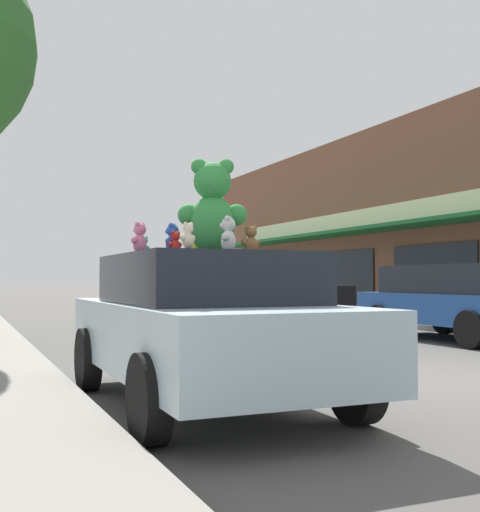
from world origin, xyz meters
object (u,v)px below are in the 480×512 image
(teddy_bear_blue, at_px, (172,240))
(teddy_bear_cream, at_px, (188,236))
(plush_art_car, at_px, (204,324))
(teddy_bear_red, at_px, (175,243))
(teddy_bear_pink, at_px, (140,239))
(teddy_bear_white, at_px, (228,235))
(teddy_bear_teal, at_px, (144,246))
(teddy_bear_giant, at_px, (212,209))
(parked_car_far_right, at_px, (293,292))
(teddy_bear_yellow, at_px, (198,242))
(parked_car_far_center, at_px, (456,299))
(teddy_bear_brown, at_px, (251,241))

(teddy_bear_blue, bearing_deg, teddy_bear_cream, 23.48)
(plush_art_car, bearing_deg, teddy_bear_red, 159.41)
(plush_art_car, bearing_deg, teddy_bear_pink, 170.46)
(teddy_bear_white, bearing_deg, teddy_bear_blue, -122.81)
(teddy_bear_teal, bearing_deg, teddy_bear_blue, 88.44)
(teddy_bear_giant, xyz_separation_m, parked_car_far_right, (7.00, 11.28, -1.10))
(plush_art_car, distance_m, teddy_bear_yellow, 1.00)
(parked_car_far_right, bearing_deg, plush_art_car, -122.04)
(plush_art_car, distance_m, parked_car_far_center, 8.32)
(teddy_bear_red, distance_m, teddy_bear_white, 0.66)
(parked_car_far_right, bearing_deg, teddy_bear_brown, -120.09)
(teddy_bear_giant, relative_size, parked_car_far_center, 0.22)
(parked_car_far_center, xyz_separation_m, parked_car_far_right, (-0.00, 7.06, 0.03))
(teddy_bear_giant, relative_size, teddy_bear_blue, 3.03)
(teddy_bear_white, relative_size, parked_car_far_center, 0.08)
(teddy_bear_brown, relative_size, parked_car_far_right, 0.07)
(teddy_bear_pink, distance_m, teddy_bear_cream, 1.13)
(plush_art_car, bearing_deg, teddy_bear_giant, 36.80)
(plush_art_car, distance_m, teddy_bear_blue, 0.93)
(teddy_bear_brown, height_order, teddy_bear_white, teddy_bear_white)
(teddy_bear_teal, bearing_deg, teddy_bear_yellow, 137.04)
(teddy_bear_cream, height_order, parked_car_far_center, teddy_bear_cream)
(teddy_bear_cream, xyz_separation_m, teddy_bear_yellow, (0.63, 1.52, 0.05))
(teddy_bear_pink, relative_size, teddy_bear_white, 0.89)
(teddy_bear_brown, height_order, teddy_bear_yellow, teddy_bear_yellow)
(teddy_bear_brown, relative_size, teddy_bear_pink, 0.96)
(teddy_bear_yellow, bearing_deg, teddy_bear_red, 92.30)
(teddy_bear_pink, bearing_deg, teddy_bear_white, 98.06)
(teddy_bear_giant, xyz_separation_m, teddy_bear_pink, (-0.75, 0.02, -0.33))
(teddy_bear_giant, xyz_separation_m, parked_car_far_center, (7.00, 4.23, -1.13))
(teddy_bear_cream, distance_m, teddy_bear_blue, 1.30)
(teddy_bear_red, distance_m, teddy_bear_yellow, 0.56)
(teddy_bear_red, bearing_deg, teddy_bear_cream, 52.73)
(teddy_bear_teal, xyz_separation_m, teddy_bear_red, (0.16, -0.60, 0.01))
(teddy_bear_red, bearing_deg, teddy_bear_white, 96.91)
(teddy_bear_pink, height_order, teddy_bear_yellow, teddy_bear_yellow)
(teddy_bear_red, distance_m, teddy_bear_blue, 0.16)
(teddy_bear_pink, height_order, parked_car_far_center, teddy_bear_pink)
(plush_art_car, bearing_deg, parked_car_far_center, 31.61)
(plush_art_car, distance_m, parked_car_far_right, 13.41)
(plush_art_car, height_order, teddy_bear_cream, teddy_bear_cream)
(teddy_bear_yellow, bearing_deg, teddy_bear_cream, 113.20)
(teddy_bear_teal, relative_size, teddy_bear_blue, 0.66)
(teddy_bear_pink, bearing_deg, teddy_bear_blue, 157.89)
(teddy_bear_giant, distance_m, parked_car_far_center, 8.25)
(teddy_bear_brown, bearing_deg, teddy_bear_red, -23.80)
(teddy_bear_blue, xyz_separation_m, teddy_bear_yellow, (0.37, 0.25, -0.00))
(teddy_bear_red, bearing_deg, parked_car_far_right, -148.06)
(teddy_bear_cream, distance_m, parked_car_far_right, 14.56)
(teddy_bear_cream, distance_m, parked_car_far_center, 9.34)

